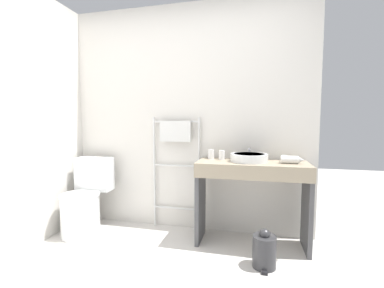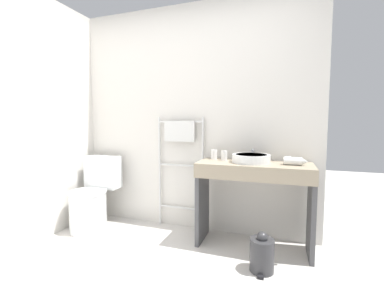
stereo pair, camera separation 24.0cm
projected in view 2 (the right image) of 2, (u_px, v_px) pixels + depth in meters
The scene contains 11 objects.
wall_back at pixel (189, 119), 2.94m from camera, with size 2.84×0.12×2.51m, color silver.
wall_side at pixel (37, 118), 2.61m from camera, with size 0.12×2.25×2.51m, color silver.
toilet at pixel (93, 199), 2.94m from camera, with size 0.42×0.57×0.82m.
towel_radiator at pixel (180, 148), 2.89m from camera, with size 0.55×0.06×1.27m.
vanity_counter at pixel (253, 189), 2.44m from camera, with size 1.06×0.44×0.83m.
sink_basin at pixel (251, 158), 2.46m from camera, with size 0.36×0.36×0.08m.
faucet at pixel (253, 153), 2.60m from camera, with size 0.02×0.10×0.12m.
cup_near_wall at pixel (214, 154), 2.69m from camera, with size 0.06×0.06×0.10m.
cup_near_edge at pixel (224, 156), 2.60m from camera, with size 0.06×0.06×0.10m.
hair_dryer at pixel (294, 161), 2.32m from camera, with size 0.21×0.18×0.07m.
trash_bin at pixel (262, 254), 2.09m from camera, with size 0.20×0.23×0.33m.
Camera 2 is at (1.00, -1.20, 1.21)m, focal length 24.00 mm.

